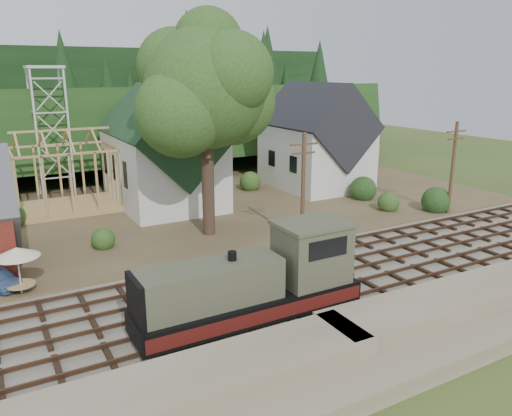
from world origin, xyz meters
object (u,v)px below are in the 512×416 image
car_blue (0,278)px  car_red (347,181)px  patio_set (17,254)px  locomotive (258,284)px

car_blue → car_red: 34.59m
car_red → patio_set: size_ratio=1.63×
locomotive → car_red: locomotive is taller
locomotive → car_blue: bearing=137.4°
car_red → locomotive: bearing=125.7°
locomotive → car_blue: locomotive is taller
locomotive → car_red: (22.14, 20.34, -1.13)m
locomotive → car_red: bearing=42.6°
car_blue → patio_set: bearing=-78.7°
car_red → patio_set: patio_set is taller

